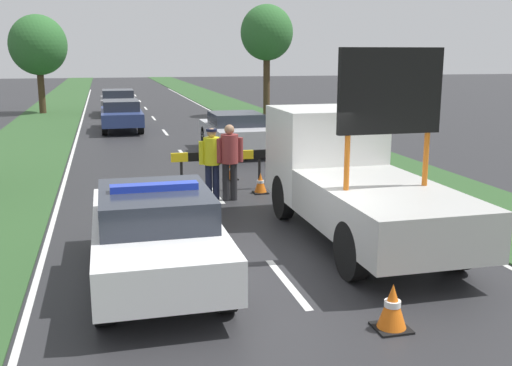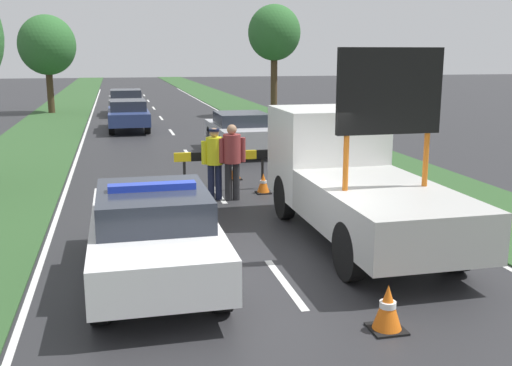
{
  "view_description": "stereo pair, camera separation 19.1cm",
  "coord_description": "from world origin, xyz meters",
  "views": [
    {
      "loc": [
        -2.56,
        -8.89,
        3.41
      ],
      "look_at": [
        0.06,
        1.42,
        1.1
      ],
      "focal_mm": 42.0,
      "sensor_mm": 36.0,
      "label": 1
    },
    {
      "loc": [
        -2.37,
        -8.94,
        3.41
      ],
      "look_at": [
        0.06,
        1.42,
        1.1
      ],
      "focal_mm": 42.0,
      "sensor_mm": 36.0,
      "label": 2
    }
  ],
  "objects": [
    {
      "name": "roadside_tree_mid_left",
      "position": [
        6.19,
        23.26,
        4.45
      ],
      "size": [
        2.84,
        2.84,
        5.99
      ],
      "color": "#42301E",
      "rests_on": "ground"
    },
    {
      "name": "traffic_cone_near_truck",
      "position": [
        1.12,
        5.16,
        0.25
      ],
      "size": [
        0.36,
        0.36,
        0.5
      ],
      "color": "black",
      "rests_on": "ground"
    },
    {
      "name": "road_barrier",
      "position": [
        0.21,
        5.62,
        0.83
      ],
      "size": [
        2.49,
        0.08,
        1.02
      ],
      "rotation": [
        0.0,
        0.0,
        0.03
      ],
      "color": "black",
      "rests_on": "ground"
    },
    {
      "name": "traffic_cone_behind_barrier",
      "position": [
        -2.19,
        3.05,
        0.26
      ],
      "size": [
        0.37,
        0.37,
        0.52
      ],
      "color": "black",
      "rests_on": "ground"
    },
    {
      "name": "traffic_cone_lane_edge",
      "position": [
        0.82,
        -2.53,
        0.3
      ],
      "size": [
        0.43,
        0.43,
        0.6
      ],
      "color": "black",
      "rests_on": "ground"
    },
    {
      "name": "ground_plane",
      "position": [
        0.0,
        0.0,
        0.0
      ],
      "size": [
        160.0,
        160.0,
        0.0
      ],
      "primitive_type": "plane",
      "color": "#28282B"
    },
    {
      "name": "police_car",
      "position": [
        -1.9,
        -0.1,
        0.77
      ],
      "size": [
        1.83,
        4.53,
        1.54
      ],
      "rotation": [
        0.0,
        0.0,
        0.02
      ],
      "color": "white",
      "rests_on": "ground"
    },
    {
      "name": "grass_verge_right",
      "position": [
        5.47,
        20.0,
        0.01
      ],
      "size": [
        3.33,
        120.0,
        0.03
      ],
      "color": "#2D5128",
      "rests_on": "ground"
    },
    {
      "name": "grass_verge_left",
      "position": [
        -5.47,
        20.0,
        0.01
      ],
      "size": [
        3.33,
        120.0,
        0.03
      ],
      "color": "#2D5128",
      "rests_on": "ground"
    },
    {
      "name": "pedestrian_civilian",
      "position": [
        0.23,
        4.62,
        1.06
      ],
      "size": [
        0.65,
        0.41,
        1.8
      ],
      "rotation": [
        0.0,
        0.0,
        0.13
      ],
      "color": "#232326",
      "rests_on": "ground"
    },
    {
      "name": "queued_car_hatch_blue",
      "position": [
        -1.82,
        18.65,
        0.73
      ],
      "size": [
        1.75,
        4.63,
        1.36
      ],
      "rotation": [
        0.0,
        0.0,
        3.14
      ],
      "color": "navy",
      "rests_on": "ground"
    },
    {
      "name": "queued_car_sedan_silver",
      "position": [
        1.84,
        11.38,
        0.77
      ],
      "size": [
        1.89,
        4.15,
        1.41
      ],
      "rotation": [
        0.0,
        0.0,
        3.14
      ],
      "color": "#B2B2B7",
      "rests_on": "ground"
    },
    {
      "name": "work_truck",
      "position": [
        1.9,
        1.47,
        1.14
      ],
      "size": [
        2.05,
        5.72,
        3.5
      ],
      "rotation": [
        0.0,
        0.0,
        3.19
      ],
      "color": "white",
      "rests_on": "ground"
    },
    {
      "name": "traffic_cone_near_police",
      "position": [
        0.75,
        6.96,
        0.25
      ],
      "size": [
        0.37,
        0.37,
        0.51
      ],
      "color": "black",
      "rests_on": "ground"
    },
    {
      "name": "traffic_cone_centre_front",
      "position": [
        -1.97,
        4.82,
        0.24
      ],
      "size": [
        0.35,
        0.35,
        0.49
      ],
      "color": "black",
      "rests_on": "ground"
    },
    {
      "name": "roadside_tree_near_right",
      "position": [
        -5.98,
        27.67,
        3.84
      ],
      "size": [
        3.2,
        3.2,
        5.55
      ],
      "color": "#42301E",
      "rests_on": "ground"
    },
    {
      "name": "lane_markings",
      "position": [
        0.0,
        18.39,
        0.0
      ],
      "size": [
        7.51,
        64.99,
        0.01
      ],
      "color": "silver",
      "rests_on": "ground"
    },
    {
      "name": "police_officer",
      "position": [
        -0.16,
        4.76,
        1.02
      ],
      "size": [
        0.62,
        0.39,
        1.71
      ],
      "rotation": [
        0.0,
        0.0,
        3.1
      ],
      "color": "#191E38",
      "rests_on": "ground"
    },
    {
      "name": "queued_car_suv_grey",
      "position": [
        -1.76,
        25.98,
        0.75
      ],
      "size": [
        1.9,
        4.56,
        1.41
      ],
      "rotation": [
        0.0,
        0.0,
        3.14
      ],
      "color": "slate",
      "rests_on": "ground"
    }
  ]
}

